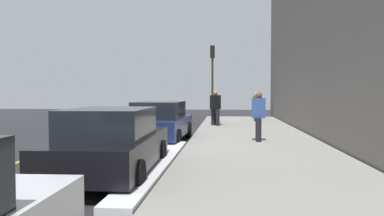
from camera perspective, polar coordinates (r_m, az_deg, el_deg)
name	(u,v)px	position (r m, az deg, el deg)	size (l,w,h in m)	color
ground_plane	(161,145)	(13.90, -4.59, -5.36)	(56.00, 56.00, 0.00)	#28282B
sidewalk	(255,144)	(13.74, 9.17, -5.16)	(28.00, 4.60, 0.15)	gray
lane_stripe_centre	(73,144)	(14.76, -16.99, -4.99)	(28.00, 0.14, 0.01)	gold
snow_bank_curb	(159,166)	(9.38, -4.92, -8.41)	(7.52, 0.56, 0.22)	white
parked_car_black	(112,143)	(8.66, -11.63, -5.00)	(4.63, 1.96, 1.51)	black
parked_car_navy	(160,122)	(14.45, -4.65, -2.04)	(4.73, 2.01, 1.51)	black
pedestrian_blue_coat	(259,115)	(13.76, 9.70, -0.98)	(0.57, 0.48, 1.73)	black
pedestrian_black_coat	(215,107)	(20.02, 3.44, 0.17)	(0.54, 0.57, 1.79)	black
pedestrian_tan_coat	(256,104)	(26.00, 9.39, 0.56)	(0.57, 0.47, 1.73)	black
pedestrian_brown_coat	(258,106)	(23.36, 9.57, 0.30)	(0.51, 0.53, 1.68)	black
pedestrian_navy_coat	(216,107)	(21.14, 3.46, 0.20)	(0.54, 0.55, 1.74)	black
traffic_light_pole	(212,70)	(22.66, 3.01, 5.51)	(0.35, 0.26, 4.39)	#2D2D19
rolling_suitcase	(216,119)	(20.45, 3.48, -1.58)	(0.34, 0.22, 0.98)	black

